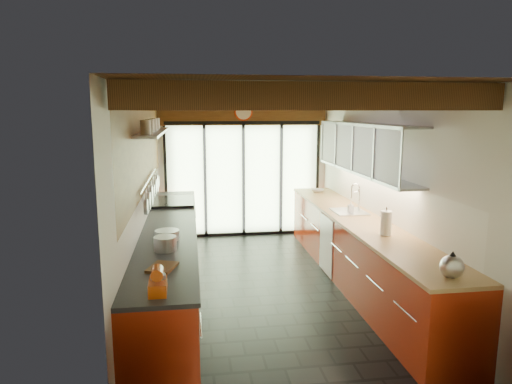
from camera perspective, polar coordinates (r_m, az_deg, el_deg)
ground at (r=6.34m, az=1.36°, el=-11.82°), size 5.50×5.50×0.00m
room_shell at (r=5.92m, az=1.43°, el=3.19°), size 5.50×5.50×5.50m
ceiling_beams at (r=6.25m, az=0.87°, el=10.99°), size 3.14×5.06×4.90m
glass_door at (r=8.58m, az=-1.59°, el=5.38°), size 2.95×0.10×2.90m
left_counter at (r=6.11m, az=-10.62°, el=-8.25°), size 0.68×5.00×0.92m
range_stove at (r=7.50m, az=-10.19°, el=-4.71°), size 0.66×0.90×0.97m
right_counter at (r=6.51m, az=12.60°, el=-7.17°), size 0.68×5.00×0.92m
sink_assembly at (r=6.75m, az=11.68°, el=-2.13°), size 0.45×0.52×0.43m
upper_cabinets_right at (r=6.58m, az=13.42°, el=5.33°), size 0.34×3.00×3.00m
left_wall_fixtures at (r=6.14m, az=-12.75°, el=4.42°), size 0.28×2.60×0.96m
stand_mixer at (r=3.81m, az=-12.17°, el=-10.97°), size 0.15×0.25×0.23m
pot_large at (r=4.90m, az=-11.28°, el=-6.35°), size 0.31×0.31×0.15m
pot_small at (r=5.31m, az=-11.04°, el=-5.28°), size 0.37×0.37×0.11m
cutting_board at (r=4.38m, az=-11.63°, el=-9.21°), size 0.30×0.36×0.03m
kettle at (r=4.41m, az=23.30°, el=-8.40°), size 0.25×0.28×0.25m
paper_towel at (r=5.57m, az=15.95°, el=-3.79°), size 0.15×0.15×0.34m
soap_bottle at (r=6.67m, az=11.75°, el=-1.87°), size 0.09×0.09×0.17m
bowl at (r=8.29m, az=7.70°, el=0.17°), size 0.29×0.29×0.06m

